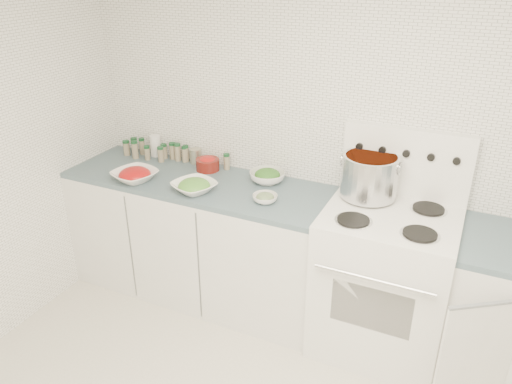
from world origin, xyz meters
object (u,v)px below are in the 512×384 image
stove (384,278)px  bowl_snowpea (194,186)px  stock_pot (370,174)px  bowl_tomato (135,175)px

stove → bowl_snowpea: bearing=-172.5°
stock_pot → bowl_snowpea: 1.10m
stove → bowl_tomato: (-1.68, -0.18, 0.44)m
bowl_tomato → bowl_snowpea: (0.45, 0.02, -0.00)m
bowl_tomato → bowl_snowpea: size_ratio=1.00×
bowl_tomato → bowl_snowpea: bearing=2.4°
stock_pot → bowl_tomato: 1.54m
stove → bowl_snowpea: (-1.22, -0.16, 0.44)m
stove → bowl_tomato: bearing=-173.8°
bowl_tomato → bowl_snowpea: bowl_tomato is taller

